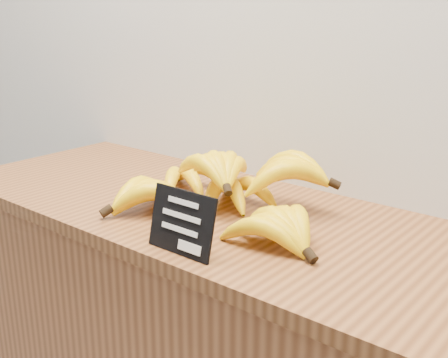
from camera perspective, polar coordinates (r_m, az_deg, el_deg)
counter_top at (r=1.21m, az=1.51°, el=-4.21°), size 1.50×0.54×0.03m
chalkboard_sign at (r=1.01m, az=-4.34°, el=-4.42°), size 0.14×0.03×0.11m
banana_pile at (r=1.20m, az=-0.29°, el=-1.05°), size 0.55×0.39×0.12m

